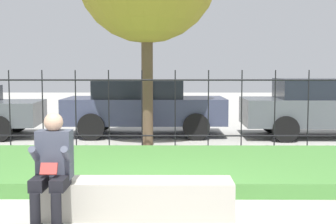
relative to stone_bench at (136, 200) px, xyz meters
name	(u,v)px	position (x,y,z in m)	size (l,w,h in m)	color
ground_plane	(149,216)	(0.15, 0.00, -0.19)	(60.00, 60.00, 0.00)	#B2AFA8
stone_bench	(136,200)	(0.00, 0.00, 0.00)	(2.25, 0.50, 0.43)	#B7B2A3
person_seated_reader	(52,165)	(-0.89, -0.28, 0.47)	(0.42, 0.73, 1.23)	black
grass_berm	(155,167)	(0.15, 2.29, -0.09)	(10.24, 3.17, 0.21)	#4C893D
iron_fence	(159,109)	(0.15, 4.30, 0.70)	(8.24, 0.03, 1.70)	black
car_parked_center	(144,106)	(-0.30, 6.81, 0.58)	(4.12, 2.00, 1.44)	#383D56
car_parked_right	(334,106)	(4.53, 6.45, 0.59)	(4.70, 1.99, 1.49)	#4C5156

